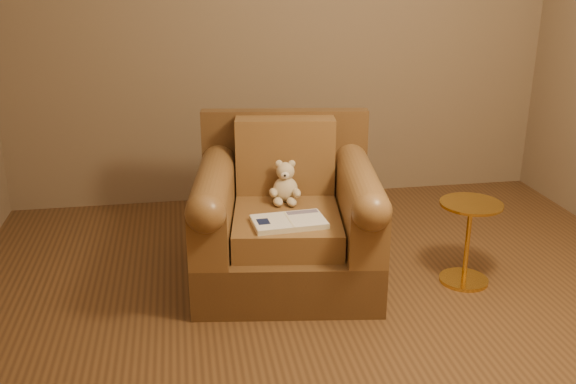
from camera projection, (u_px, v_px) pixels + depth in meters
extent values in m
plane|color=brown|center=(348.00, 333.00, 3.14)|extent=(4.00, 4.00, 0.00)
cube|color=#7A644B|center=(281.00, 16.00, 4.53)|extent=(4.00, 0.02, 2.70)
cube|color=brown|center=(287.00, 256.00, 3.63)|extent=(1.11, 1.07, 0.28)
cube|color=brown|center=(285.00, 160.00, 3.88)|extent=(0.99, 0.24, 0.61)
cube|color=brown|center=(287.00, 225.00, 3.51)|extent=(0.66, 0.77, 0.15)
cube|color=brown|center=(285.00, 156.00, 3.73)|extent=(0.59, 0.24, 0.44)
cube|color=brown|center=(214.00, 212.00, 3.47)|extent=(0.31, 0.86, 0.32)
cube|color=brown|center=(359.00, 210.00, 3.49)|extent=(0.31, 0.86, 0.32)
cylinder|color=brown|center=(213.00, 184.00, 3.42)|extent=(0.31, 0.86, 0.20)
cylinder|color=brown|center=(360.00, 183.00, 3.44)|extent=(0.31, 0.86, 0.20)
ellipsoid|color=beige|center=(285.00, 189.00, 3.64)|extent=(0.14, 0.13, 0.15)
sphere|color=beige|center=(285.00, 171.00, 3.61)|extent=(0.10, 0.10, 0.10)
ellipsoid|color=beige|center=(279.00, 164.00, 3.61)|extent=(0.04, 0.02, 0.04)
ellipsoid|color=beige|center=(292.00, 164.00, 3.60)|extent=(0.04, 0.02, 0.04)
ellipsoid|color=beige|center=(285.00, 176.00, 3.57)|extent=(0.05, 0.03, 0.04)
sphere|color=black|center=(285.00, 176.00, 3.55)|extent=(0.01, 0.01, 0.01)
ellipsoid|color=beige|center=(273.00, 193.00, 3.59)|extent=(0.05, 0.09, 0.05)
ellipsoid|color=beige|center=(297.00, 193.00, 3.58)|extent=(0.05, 0.09, 0.05)
ellipsoid|color=beige|center=(278.00, 202.00, 3.58)|extent=(0.06, 0.09, 0.05)
ellipsoid|color=beige|center=(292.00, 202.00, 3.57)|extent=(0.06, 0.09, 0.05)
cube|color=beige|center=(289.00, 222.00, 3.33)|extent=(0.39, 0.25, 0.03)
cube|color=white|center=(271.00, 221.00, 3.30)|extent=(0.20, 0.24, 0.00)
cube|color=white|center=(306.00, 218.00, 3.34)|extent=(0.20, 0.24, 0.00)
cube|color=beige|center=(289.00, 219.00, 3.32)|extent=(0.02, 0.23, 0.00)
cube|color=#0F1638|center=(263.00, 222.00, 3.29)|extent=(0.07, 0.08, 0.00)
cube|color=slate|center=(302.00, 212.00, 3.41)|extent=(0.17, 0.06, 0.00)
cylinder|color=gold|center=(464.00, 280.00, 3.64)|extent=(0.27, 0.27, 0.02)
cylinder|color=gold|center=(467.00, 243.00, 3.56)|extent=(0.03, 0.03, 0.44)
cylinder|color=gold|center=(471.00, 204.00, 3.48)|extent=(0.34, 0.34, 0.02)
cylinder|color=gold|center=(471.00, 206.00, 3.48)|extent=(0.03, 0.03, 0.02)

